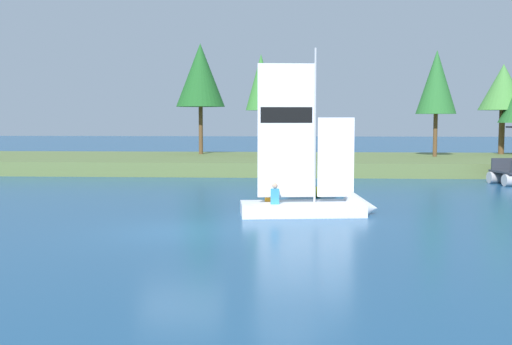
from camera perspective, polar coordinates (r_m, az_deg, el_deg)
The scene contains 8 objects.
ground_plane at distance 19.02m, azimuth -6.85°, elevation -5.34°, with size 200.00×200.00×0.00m, color navy.
shore_bank at distance 41.71m, azimuth -1.12°, elevation 0.87°, with size 80.00×11.91×0.84m, color #5B703D.
shoreline_tree_left at distance 44.96m, azimuth -5.08°, elevation 8.79°, with size 3.45×3.45×7.82m.
shoreline_tree_midleft at distance 42.45m, azimuth 0.46°, elevation 8.11°, with size 2.06×2.06×6.84m.
shoreline_tree_centre at distance 43.45m, azimuth 16.10°, elevation 7.88°, with size 2.63×2.63×7.03m.
shoreline_tree_midright at distance 47.95m, azimuth 21.56°, elevation 7.19°, with size 3.39×3.39×6.36m.
sailboat at distance 22.11m, azimuth 6.25°, elevation -2.75°, with size 4.97×2.12×6.28m.
channel_buoy at distance 27.10m, azimuth 5.60°, elevation -1.77°, with size 0.45×0.45×0.45m, color yellow.
Camera 1 is at (3.42, -18.41, 3.39)m, focal length 43.98 mm.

